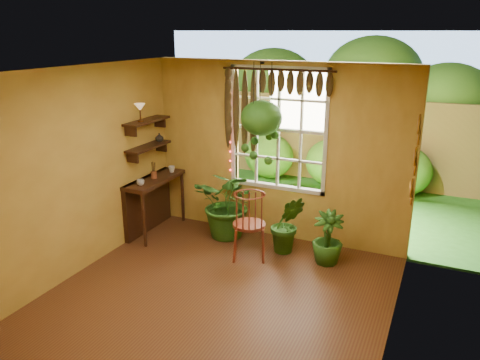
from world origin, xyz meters
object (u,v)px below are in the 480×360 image
at_px(potted_plant_left, 230,203).
at_px(potted_plant_mid, 287,224).
at_px(counter_ledge, 150,198).
at_px(windsor_chair, 249,234).
at_px(hanging_basket, 261,122).

distance_m(potted_plant_left, potted_plant_mid, 1.01).
xyz_separation_m(potted_plant_left, potted_plant_mid, (0.99, -0.13, -0.13)).
height_order(counter_ledge, windsor_chair, windsor_chair).
xyz_separation_m(potted_plant_mid, hanging_basket, (-0.51, 0.22, 1.41)).
bearing_deg(potted_plant_mid, hanging_basket, 156.77).
distance_m(counter_ledge, hanging_basket, 2.21).
distance_m(potted_plant_mid, hanging_basket, 1.51).
distance_m(counter_ledge, potted_plant_mid, 2.28).
bearing_deg(windsor_chair, hanging_basket, 74.46).
distance_m(windsor_chair, hanging_basket, 1.61).
bearing_deg(windsor_chair, counter_ledge, 149.64).
height_order(windsor_chair, hanging_basket, hanging_basket).
bearing_deg(counter_ledge, potted_plant_left, 12.51).
bearing_deg(potted_plant_mid, windsor_chair, -138.24).
bearing_deg(hanging_basket, counter_ledge, -168.00).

